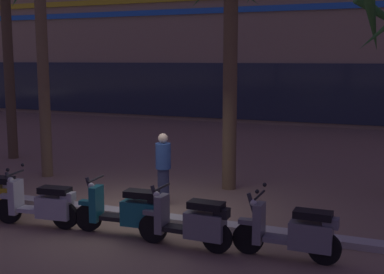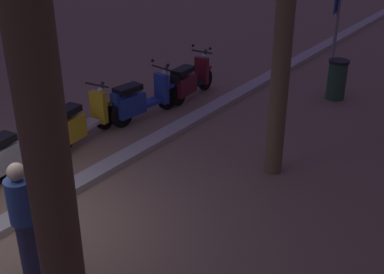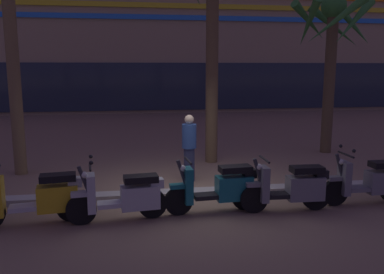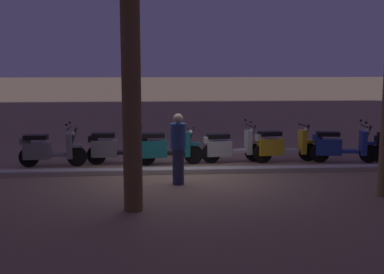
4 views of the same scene
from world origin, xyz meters
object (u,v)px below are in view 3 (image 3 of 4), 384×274
Objects in this scene: scooter_silver_lead_nearest at (125,196)px; pedestrian_window_shopping at (189,147)px; scooter_yellow_gap_after_mid at (40,198)px; palm_tree_mid_walkway at (212,0)px; scooter_teal_last_in_row at (220,188)px; scooter_grey_mid_rear at (371,181)px; scooter_grey_far_back at (292,187)px; palm_tree_by_mall_entrance at (332,36)px.

pedestrian_window_shopping is (1.47, 2.33, 0.40)m from scooter_silver_lead_nearest.
scooter_yellow_gap_after_mid is 0.31× the size of palm_tree_mid_walkway.
scooter_teal_last_in_row is (1.76, 0.19, 0.02)m from scooter_silver_lead_nearest.
pedestrian_window_shopping is at bearing 147.74° from scooter_grey_mid_rear.
scooter_yellow_gap_after_mid is 1.05× the size of scooter_silver_lead_nearest.
scooter_grey_far_back is 0.35× the size of palm_tree_by_mall_entrance.
scooter_teal_last_in_row is 7.33m from palm_tree_by_mall_entrance.
scooter_silver_lead_nearest reaches higher than scooter_teal_last_in_row.
pedestrian_window_shopping is at bearing 97.72° from scooter_teal_last_in_row.
pedestrian_window_shopping is at bearing 125.54° from scooter_grey_far_back.
scooter_teal_last_in_row is (3.20, 0.14, 0.00)m from scooter_yellow_gap_after_mid.
palm_tree_mid_walkway is at bearing 47.54° from scooter_yellow_gap_after_mid.
scooter_yellow_gap_after_mid is 9.71m from palm_tree_by_mall_entrance.
scooter_grey_mid_rear reaches higher than scooter_grey_far_back.
scooter_grey_far_back is 2.85m from pedestrian_window_shopping.
palm_tree_by_mall_entrance is (4.52, 4.81, 3.19)m from scooter_teal_last_in_row.
palm_tree_by_mall_entrance reaches higher than scooter_grey_mid_rear.
palm_tree_mid_walkway is at bearing 60.64° from scooter_silver_lead_nearest.
scooter_yellow_gap_after_mid is 3.71m from pedestrian_window_shopping.
palm_tree_mid_walkway is (-2.46, 4.00, 4.04)m from scooter_grey_mid_rear.
pedestrian_window_shopping is (-1.64, 2.30, 0.38)m from scooter_grey_far_back.
pedestrian_window_shopping reaches higher than scooter_teal_last_in_row.
palm_tree_by_mall_entrance is at bearing 73.17° from scooter_grey_mid_rear.
scooter_grey_mid_rear is at bearing 2.42° from scooter_silver_lead_nearest.
scooter_silver_lead_nearest is 1.10× the size of pedestrian_window_shopping.
palm_tree_mid_walkway is (2.37, 4.21, 4.06)m from scooter_silver_lead_nearest.
pedestrian_window_shopping is (-0.29, 2.14, 0.38)m from scooter_teal_last_in_row.
scooter_grey_far_back is 0.29× the size of palm_tree_mid_walkway.
scooter_teal_last_in_row is 0.30× the size of palm_tree_mid_walkway.
scooter_teal_last_in_row is 1.36m from scooter_grey_far_back.
palm_tree_by_mall_entrance is at bearing 46.77° from scooter_teal_last_in_row.
scooter_grey_mid_rear is 5.94m from palm_tree_by_mall_entrance.
scooter_grey_mid_rear is 0.30× the size of palm_tree_mid_walkway.
scooter_teal_last_in_row is 2.19m from pedestrian_window_shopping.
palm_tree_mid_walkway is at bearing 64.50° from pedestrian_window_shopping.
scooter_teal_last_in_row is at bearing 2.55° from scooter_yellow_gap_after_mid.
palm_tree_mid_walkway is (3.81, 4.16, 4.04)m from scooter_yellow_gap_after_mid.
palm_tree_mid_walkway is at bearing 121.60° from scooter_grey_mid_rear.
scooter_grey_mid_rear reaches higher than scooter_teal_last_in_row.
scooter_yellow_gap_after_mid is 6.27m from scooter_grey_mid_rear.
pedestrian_window_shopping reaches higher than scooter_silver_lead_nearest.
scooter_silver_lead_nearest reaches higher than scooter_grey_far_back.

